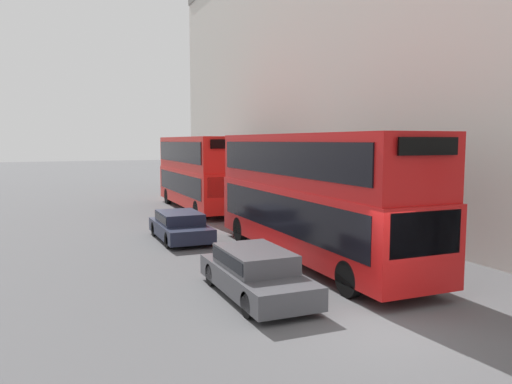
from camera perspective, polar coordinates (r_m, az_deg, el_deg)
ground_plane at (r=11.83m, az=14.92°, el=-14.94°), size 200.00×200.00×0.00m
bus_leading at (r=17.37m, az=6.48°, el=0.10°), size 2.59×11.34×4.40m
bus_second_in_queue at (r=30.32m, az=-6.52°, el=2.53°), size 2.59×10.36×4.39m
car_dark_sedan at (r=13.53m, az=-0.05°, el=-9.04°), size 1.78×4.48×1.27m
car_hatchback at (r=21.19m, az=-8.67°, el=-3.76°), size 1.83×4.20×1.19m
pedestrian at (r=30.07m, az=-2.24°, el=-0.64°), size 0.36×0.36×1.64m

